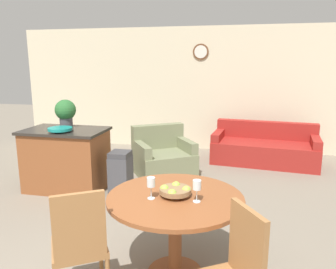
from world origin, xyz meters
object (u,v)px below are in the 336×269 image
(dining_table, at_px, (175,215))
(wine_glass_right, at_px, (197,186))
(dining_chair_near_left, at_px, (79,242))
(potted_plant, at_px, (66,112))
(armchair, at_px, (163,158))
(trash_bin, at_px, (121,174))
(couch, at_px, (264,149))
(fruit_bowl, at_px, (175,190))
(kitchen_island, at_px, (67,159))
(teal_bowl, at_px, (60,129))
(wine_glass_left, at_px, (151,183))

(dining_table, relative_size, wine_glass_right, 6.30)
(dining_chair_near_left, height_order, potted_plant, potted_plant)
(potted_plant, bearing_deg, armchair, 31.60)
(trash_bin, height_order, couch, couch)
(fruit_bowl, height_order, kitchen_island, kitchen_island)
(couch, bearing_deg, dining_chair_near_left, -104.72)
(teal_bowl, relative_size, couch, 0.17)
(dining_table, relative_size, teal_bowl, 3.47)
(trash_bin, distance_m, couch, 3.06)
(wine_glass_left, distance_m, armchair, 2.99)
(teal_bowl, distance_m, potted_plant, 0.43)
(kitchen_island, height_order, potted_plant, potted_plant)
(fruit_bowl, relative_size, couch, 0.14)
(dining_table, distance_m, fruit_bowl, 0.23)
(potted_plant, distance_m, trash_bin, 1.30)
(potted_plant, height_order, armchair, potted_plant)
(fruit_bowl, height_order, teal_bowl, teal_bowl)
(kitchen_island, distance_m, armchair, 1.64)
(wine_glass_right, height_order, couch, wine_glass_right)
(dining_chair_near_left, distance_m, wine_glass_left, 0.72)
(wine_glass_right, bearing_deg, armchair, 108.48)
(dining_table, xyz_separation_m, wine_glass_left, (-0.19, -0.10, 0.32))
(fruit_bowl, height_order, trash_bin, fruit_bowl)
(wine_glass_right, relative_size, armchair, 0.15)
(wine_glass_right, xyz_separation_m, teal_bowl, (-2.19, 1.65, 0.07))
(teal_bowl, bearing_deg, wine_glass_left, -42.66)
(dining_table, bearing_deg, wine_glass_left, -152.58)
(kitchen_island, height_order, armchair, kitchen_island)
(kitchen_island, height_order, teal_bowl, teal_bowl)
(dining_table, distance_m, teal_bowl, 2.57)
(wine_glass_right, bearing_deg, dining_chair_near_left, -153.75)
(wine_glass_left, relative_size, armchair, 0.15)
(kitchen_island, xyz_separation_m, teal_bowl, (0.04, -0.19, 0.51))
(fruit_bowl, bearing_deg, wine_glass_right, -22.46)
(couch, bearing_deg, wine_glass_left, -100.68)
(potted_plant, xyz_separation_m, couch, (3.13, 1.91, -0.91))
(teal_bowl, height_order, armchair, teal_bowl)
(potted_plant, bearing_deg, wine_glass_right, -41.24)
(kitchen_island, bearing_deg, potted_plant, 110.86)
(teal_bowl, bearing_deg, dining_table, -38.11)
(fruit_bowl, xyz_separation_m, kitchen_island, (-2.03, 1.75, -0.35))
(fruit_bowl, xyz_separation_m, couch, (1.03, 3.85, -0.55))
(potted_plant, xyz_separation_m, trash_bin, (0.96, -0.24, -0.85))
(kitchen_island, relative_size, armchair, 0.97)
(fruit_bowl, relative_size, armchair, 0.22)
(dining_table, bearing_deg, teal_bowl, 141.89)
(wine_glass_left, xyz_separation_m, potted_plant, (-1.91, 2.03, 0.26))
(teal_bowl, xyz_separation_m, armchair, (1.24, 1.20, -0.70))
(wine_glass_right, bearing_deg, wine_glass_left, -177.60)
(dining_chair_near_left, relative_size, trash_bin, 1.50)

